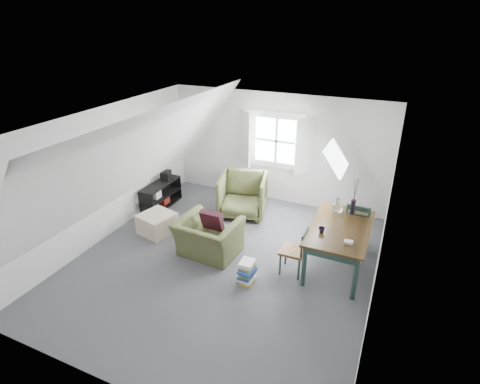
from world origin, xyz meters
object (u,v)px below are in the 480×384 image
at_px(dining_table, 340,232).
at_px(dining_chair_near, 295,250).
at_px(armchair_far, 243,213).
at_px(armchair_near, 209,253).
at_px(media_shelf, 160,197).
at_px(magazine_stack, 247,272).
at_px(dining_chair_far, 357,225).
at_px(ottoman, 157,223).

xyz_separation_m(dining_table, dining_chair_near, (-0.63, -0.44, -0.25)).
relative_size(armchair_far, dining_chair_near, 1.18).
bearing_deg(armchair_near, armchair_far, -85.14).
xyz_separation_m(armchair_near, media_shelf, (-1.88, 1.18, 0.26)).
height_order(dining_chair_near, magazine_stack, dining_chair_near).
bearing_deg(armchair_far, armchair_near, -102.64).
height_order(dining_table, dining_chair_far, dining_chair_far).
distance_m(armchair_near, ottoman, 1.33).
height_order(armchair_near, armchair_far, armchair_far).
bearing_deg(ottoman, armchair_far, 48.58).
distance_m(dining_table, dining_chair_far, 0.75).
xyz_separation_m(ottoman, dining_chair_far, (3.70, 0.99, 0.31)).
bearing_deg(dining_chair_near, media_shelf, -87.30).
distance_m(armchair_far, magazine_stack, 2.36).
relative_size(armchair_near, ottoman, 1.73).
bearing_deg(dining_chair_far, ottoman, 14.84).
distance_m(dining_table, media_shelf, 4.16).
relative_size(dining_chair_near, media_shelf, 0.75).
bearing_deg(media_shelf, armchair_far, 17.87).
bearing_deg(magazine_stack, dining_chair_near, 41.92).
bearing_deg(magazine_stack, ottoman, 162.49).
xyz_separation_m(dining_chair_far, magazine_stack, (-1.46, -1.70, -0.32)).
bearing_deg(armchair_far, magazine_stack, -79.00).
distance_m(armchair_near, armchair_far, 1.65).
bearing_deg(armchair_far, media_shelf, -179.77).
bearing_deg(dining_table, dining_chair_near, -144.82).
height_order(ottoman, magazine_stack, ottoman).
relative_size(dining_table, magazine_stack, 4.14).
xyz_separation_m(dining_chair_near, magazine_stack, (-0.63, -0.56, -0.25)).
distance_m(dining_chair_far, dining_chair_near, 1.41).
relative_size(armchair_near, dining_table, 0.66).
distance_m(armchair_far, media_shelf, 1.91).
distance_m(armchair_near, dining_chair_near, 1.64).
bearing_deg(dining_chair_far, armchair_near, 26.84).
distance_m(armchair_near, magazine_stack, 1.08).
distance_m(armchair_far, dining_table, 2.61).
bearing_deg(dining_chair_near, armchair_near, -66.54).
bearing_deg(ottoman, dining_chair_near, -2.94).
bearing_deg(armchair_near, dining_table, -163.15).
relative_size(armchair_far, magazine_stack, 2.58).
relative_size(armchair_near, armchair_far, 1.06).
bearing_deg(dining_chair_far, magazine_stack, 49.30).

